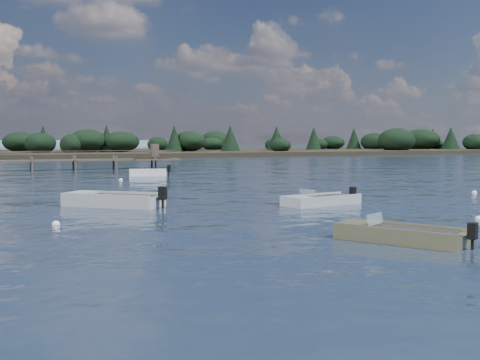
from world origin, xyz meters
name	(u,v)px	position (x,y,z in m)	size (l,w,h in m)	color
ground	(101,164)	(0.00, 60.00, 0.00)	(400.00, 400.00, 0.00)	#142030
dinghy_mid_white_a	(321,202)	(2.72, 9.18, 0.14)	(4.56, 2.51, 1.05)	#A1A6A8
tender_far_white	(148,174)	(0.04, 34.80, 0.17)	(3.67, 1.95, 1.23)	white
dinghy_near_olive	(400,237)	(-0.34, -1.23, 0.14)	(3.40, 4.32, 1.08)	brown
dinghy_mid_grey	(113,203)	(-7.09, 12.46, 0.18)	(4.86, 4.49, 1.32)	#A1A6A8
buoy_b	(479,220)	(5.98, 1.91, 0.00)	(0.32, 0.32, 0.32)	white
buoy_c	(56,225)	(-10.31, 6.97, 0.00)	(0.32, 0.32, 0.32)	white
buoy_d	(474,193)	(14.63, 11.26, 0.00)	(0.32, 0.32, 0.32)	white
buoy_e	(121,180)	(-3.20, 30.56, 0.00)	(0.32, 0.32, 0.32)	white
far_headland	(192,145)	(25.00, 100.00, 1.96)	(190.00, 40.00, 5.80)	black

